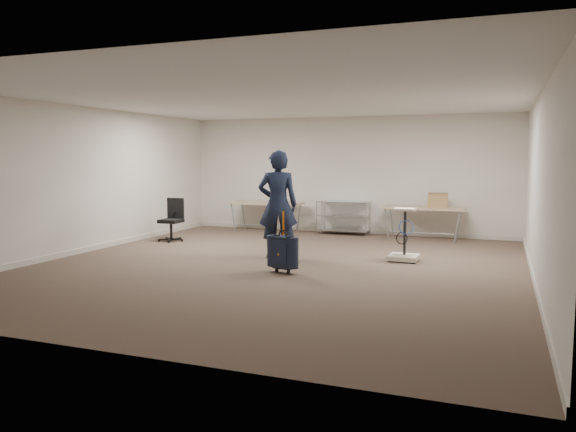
% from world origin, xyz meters
% --- Properties ---
extents(ground, '(9.00, 9.00, 0.00)m').
position_xyz_m(ground, '(0.00, 0.00, 0.00)').
color(ground, '#403227').
rests_on(ground, ground).
extents(room_shell, '(8.00, 9.00, 9.00)m').
position_xyz_m(room_shell, '(0.00, 1.38, 0.05)').
color(room_shell, beige).
rests_on(room_shell, ground).
extents(folding_table_left, '(1.80, 0.75, 0.73)m').
position_xyz_m(folding_table_left, '(-1.90, 3.95, 0.68)').
color(folding_table_left, tan).
rests_on(folding_table_left, ground).
extents(folding_table_right, '(1.80, 0.75, 0.73)m').
position_xyz_m(folding_table_right, '(1.90, 3.95, 0.68)').
color(folding_table_right, tan).
rests_on(folding_table_right, ground).
extents(wire_shelf, '(1.22, 0.47, 0.80)m').
position_xyz_m(wire_shelf, '(0.00, 4.20, 0.44)').
color(wire_shelf, silver).
rests_on(wire_shelf, ground).
extents(person, '(0.83, 0.69, 1.96)m').
position_xyz_m(person, '(-0.29, 0.72, 0.98)').
color(person, black).
rests_on(person, ground).
extents(suitcase, '(0.40, 0.29, 0.98)m').
position_xyz_m(suitcase, '(0.29, -0.52, 0.33)').
color(suitcase, '#161F32').
rests_on(suitcase, ground).
extents(office_chair, '(0.57, 0.57, 0.94)m').
position_xyz_m(office_chair, '(-3.23, 1.82, 0.28)').
color(office_chair, black).
rests_on(office_chair, ground).
extents(equipment_cart, '(0.53, 0.53, 0.94)m').
position_xyz_m(equipment_cart, '(1.92, 1.23, 0.25)').
color(equipment_cart, beige).
rests_on(equipment_cart, ground).
extents(cardboard_box, '(0.44, 0.35, 0.32)m').
position_xyz_m(cardboard_box, '(2.20, 4.03, 0.89)').
color(cardboard_box, '#9C6748').
rests_on(cardboard_box, folding_table_right).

